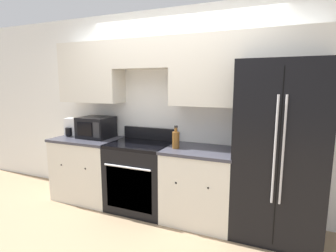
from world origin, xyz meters
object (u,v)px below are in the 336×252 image
object	(u,v)px
refrigerator	(279,151)
bottle	(176,139)
oven_range	(141,176)
microwave	(96,127)

from	to	relation	value
refrigerator	bottle	bearing A→B (deg)	-174.47
refrigerator	oven_range	bearing A→B (deg)	-178.66
oven_range	bottle	world-z (taller)	bottle
oven_range	refrigerator	world-z (taller)	refrigerator
oven_range	microwave	world-z (taller)	microwave
oven_range	bottle	distance (m)	0.76
oven_range	refrigerator	bearing A→B (deg)	1.34
microwave	oven_range	bearing A→B (deg)	-6.38
microwave	bottle	size ratio (longest dim) A/B	1.64
bottle	oven_range	bearing A→B (deg)	172.34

